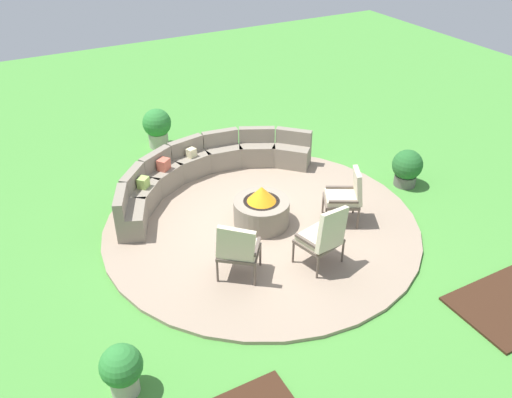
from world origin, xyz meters
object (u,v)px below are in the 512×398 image
at_px(lounge_chair_front_left, 238,248).
at_px(potted_plant_1, 122,369).
at_px(lounge_chair_back_left, 347,195).
at_px(potted_plant_0, 157,126).
at_px(curved_stone_bench, 202,170).
at_px(fire_pit, 262,209).
at_px(potted_plant_2, 407,167).
at_px(lounge_chair_front_right, 324,236).

xyz_separation_m(lounge_chair_front_left, potted_plant_1, (-2.11, -1.18, -0.20)).
distance_m(lounge_chair_back_left, potted_plant_0, 4.81).
relative_size(curved_stone_bench, potted_plant_0, 4.94).
distance_m(fire_pit, potted_plant_2, 3.18).
distance_m(fire_pit, potted_plant_0, 3.86).
height_order(potted_plant_1, potted_plant_2, potted_plant_2).
relative_size(fire_pit, lounge_chair_front_right, 0.88).
height_order(potted_plant_0, potted_plant_1, potted_plant_0).
distance_m(lounge_chair_front_left, potted_plant_2, 4.29).
bearing_deg(potted_plant_1, fire_pit, 35.88).
bearing_deg(curved_stone_bench, lounge_chair_front_left, -102.76).
relative_size(lounge_chair_front_left, lounge_chair_back_left, 1.01).
relative_size(lounge_chair_front_right, potted_plant_1, 1.55).
relative_size(lounge_chair_front_right, lounge_chair_back_left, 1.09).
xyz_separation_m(curved_stone_bench, potted_plant_0, (-0.17, 2.07, 0.13)).
relative_size(lounge_chair_front_left, potted_plant_1, 1.43).
height_order(curved_stone_bench, potted_plant_2, curved_stone_bench).
distance_m(fire_pit, lounge_chair_back_left, 1.48).
relative_size(lounge_chair_front_left, potted_plant_2, 1.37).
xyz_separation_m(curved_stone_bench, lounge_chair_front_right, (0.64, -3.19, 0.26)).
bearing_deg(potted_plant_0, fire_pit, -82.25).
bearing_deg(potted_plant_0, lounge_chair_back_left, -67.45).
bearing_deg(lounge_chair_front_right, potted_plant_1, 179.85).
bearing_deg(lounge_chair_front_left, potted_plant_1, -112.88).
distance_m(fire_pit, potted_plant_1, 3.83).
bearing_deg(curved_stone_bench, potted_plant_0, 94.65).
xyz_separation_m(lounge_chair_front_right, potted_plant_1, (-3.39, -0.81, -0.22)).
relative_size(curved_stone_bench, lounge_chair_front_right, 3.96).
relative_size(potted_plant_1, potted_plant_2, 0.96).
xyz_separation_m(fire_pit, potted_plant_2, (3.18, -0.10, 0.04)).
height_order(lounge_chair_front_right, potted_plant_1, lounge_chair_front_right).
relative_size(lounge_chair_front_right, potted_plant_2, 1.48).
xyz_separation_m(potted_plant_1, potted_plant_2, (6.29, 2.15, -0.00)).
relative_size(lounge_chair_back_left, potted_plant_2, 1.36).
xyz_separation_m(lounge_chair_front_right, potted_plant_0, (-0.81, 5.26, -0.12)).
distance_m(curved_stone_bench, lounge_chair_front_right, 3.26).
xyz_separation_m(curved_stone_bench, lounge_chair_front_left, (-0.64, -2.82, 0.24)).
bearing_deg(potted_plant_0, lounge_chair_front_left, -95.49).
height_order(lounge_chair_back_left, potted_plant_0, lounge_chair_back_left).
height_order(curved_stone_bench, lounge_chair_front_left, lounge_chair_front_left).
height_order(lounge_chair_back_left, potted_plant_2, lounge_chair_back_left).
bearing_deg(potted_plant_0, curved_stone_bench, -85.35).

